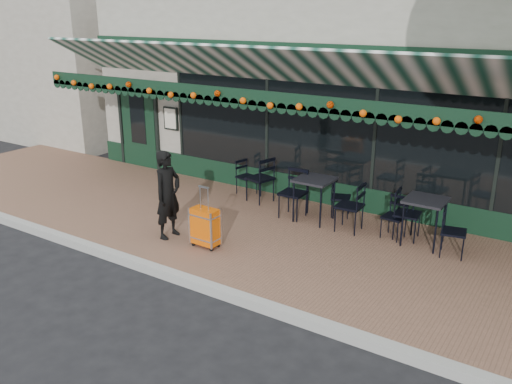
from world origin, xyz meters
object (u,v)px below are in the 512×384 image
Objects in this scene: suitcase at (205,227)px; chair_b_left at (260,179)px; cafe_table_a at (426,204)px; chair_b_front at (293,194)px; cafe_table_b at (314,183)px; chair_a_left at (349,207)px; chair_b_right at (341,198)px; woman at (168,195)px; chair_solo at (247,177)px; chair_a_front at (394,217)px; chair_a_extra at (454,232)px; chair_a_right at (407,214)px.

suitcase reaches higher than chair_b_left.
cafe_table_a is 0.86× the size of chair_b_front.
cafe_table_b is 0.90× the size of chair_a_left.
cafe_table_a is 1.09× the size of chair_b_right.
chair_b_left reaches higher than chair_a_left.
cafe_table_b is (0.96, 2.08, 0.39)m from suitcase.
woman is 1.91× the size of cafe_table_a.
cafe_table_b reaches higher than chair_solo.
chair_a_front is (2.52, 2.10, 0.03)m from suitcase.
chair_a_left is 2.26m from chair_b_left.
chair_a_extra is 4.61m from chair_solo.
cafe_table_b is at bearing -39.73° from woman.
chair_b_left is 1.03× the size of chair_b_front.
chair_a_right is at bearing 60.75° from chair_a_extra.
suitcase is 3.72m from cafe_table_a.
chair_a_extra is at bearing -19.13° from cafe_table_a.
cafe_table_b is at bearing -100.38° from chair_a_left.
chair_b_right is (-2.28, 0.65, -0.03)m from chair_a_extra.
cafe_table_b is (-2.07, -0.03, 0.01)m from cafe_table_a.
woman is 4.80m from chair_a_extra.
chair_b_front is (-2.49, -0.10, -0.26)m from cafe_table_a.
chair_a_front reaches higher than chair_solo.
chair_b_front is at bearing -94.26° from chair_a_left.
woman is at bearing 102.92° from chair_a_extra.
woman is 2.08× the size of chair_b_right.
woman is 0.91m from suitcase.
cafe_table_b is 1.79m from chair_a_right.
cafe_table_a is 1.09× the size of chair_solo.
cafe_table_b is 0.86× the size of chair_b_left.
chair_a_right is at bearing -57.35° from woman.
cafe_table_a is 0.62m from chair_a_front.
chair_a_right is at bearing 3.30° from chair_b_front.
suitcase reaches higher than chair_a_left.
chair_a_front is 1.31m from chair_b_right.
chair_a_left reaches higher than chair_b_right.
chair_a_extra is at bearing 85.33° from chair_a_left.
chair_a_front is at bearing -130.30° from chair_b_right.
suitcase is at bearing 133.90° from chair_b_right.
cafe_table_a is at bearing -85.64° from chair_solo.
chair_b_right is 0.99× the size of chair_solo.
suitcase is 1.31× the size of chair_a_extra.
chair_b_front is (1.35, 2.01, -0.31)m from woman.
suitcase reaches higher than cafe_table_a.
cafe_table_b is at bearing -94.63° from chair_solo.
cafe_table_a is at bearing -60.65° from woman.
woman is 1.64× the size of chair_b_front.
suitcase is at bearing 122.94° from chair_a_right.
chair_b_left is at bearing 74.79° from chair_b_right.
cafe_table_a is 1.83m from chair_b_right.
chair_b_front is (1.02, -0.43, -0.01)m from chair_b_left.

